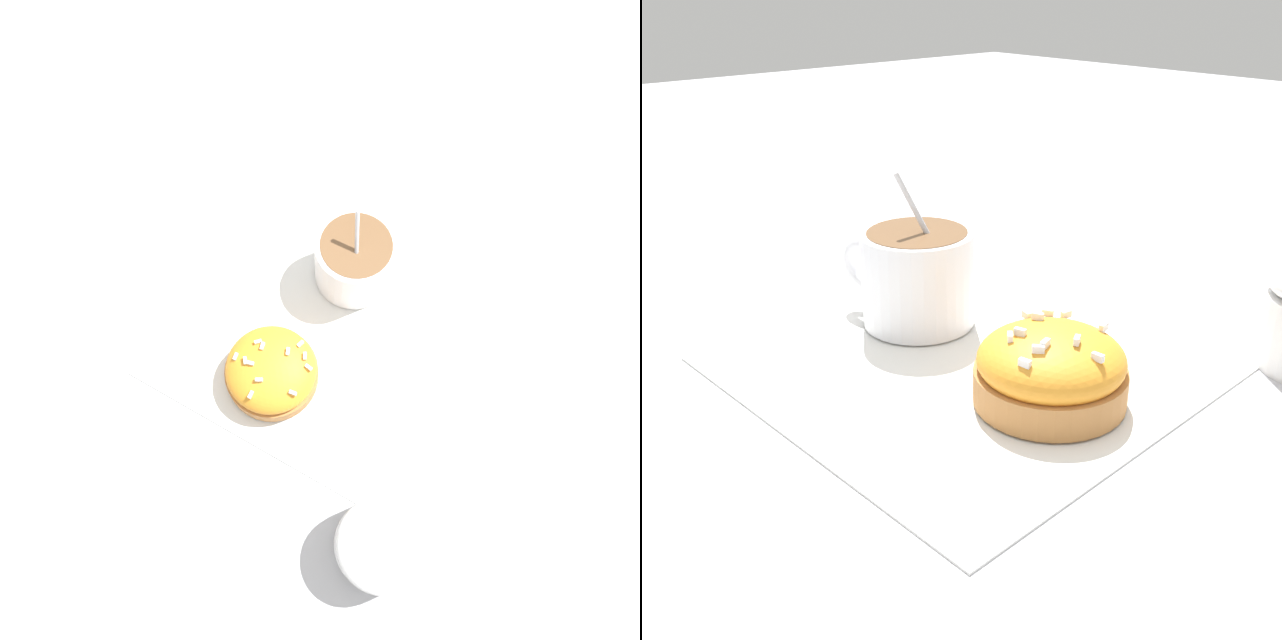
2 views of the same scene
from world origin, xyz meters
The scene contains 4 objects.
ground_plane centered at (0.00, 0.00, 0.00)m, with size 3.00×3.00×0.00m, color #B2B2B7.
paper_napkin centered at (0.00, 0.00, 0.00)m, with size 0.28×0.28×0.00m.
coffee_cup centered at (0.07, -0.01, 0.04)m, with size 0.11×0.08×0.11m.
frosted_pastry centered at (-0.07, 0.00, 0.02)m, with size 0.09×0.09×0.05m.
Camera 2 is at (-0.32, 0.30, 0.23)m, focal length 42.00 mm.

